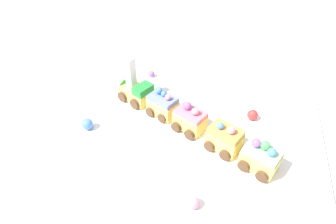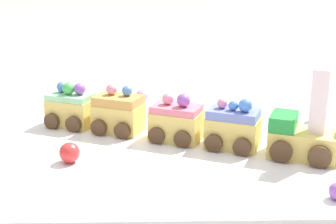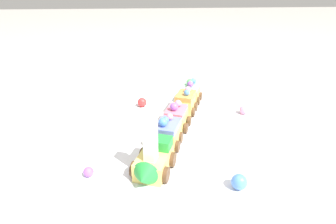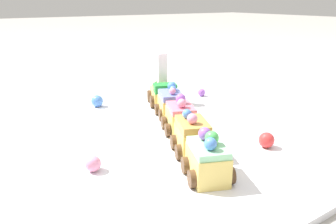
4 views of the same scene
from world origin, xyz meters
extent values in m
plane|color=gray|center=(0.00, 0.00, 0.00)|extent=(10.00, 10.00, 0.00)
cube|color=white|center=(0.00, 0.00, 0.01)|extent=(0.67, 0.48, 0.01)
cube|color=#EACC66|center=(0.15, -0.07, 0.03)|extent=(0.11, 0.09, 0.04)
cube|color=green|center=(0.13, -0.06, 0.06)|extent=(0.05, 0.06, 0.02)
cone|color=green|center=(0.21, -0.09, 0.04)|extent=(0.04, 0.06, 0.05)
cube|color=white|center=(0.17, -0.08, 0.06)|extent=(0.03, 0.03, 0.02)
cube|color=white|center=(0.17, -0.08, 0.08)|extent=(0.03, 0.03, 0.02)
cube|color=white|center=(0.17, -0.08, 0.10)|extent=(0.03, 0.03, 0.02)
cube|color=white|center=(0.17, -0.08, 0.13)|extent=(0.03, 0.03, 0.02)
cylinder|color=#4C331E|center=(0.16, -0.11, 0.03)|extent=(0.03, 0.02, 0.03)
cylinder|color=#4C331E|center=(0.19, -0.05, 0.03)|extent=(0.03, 0.02, 0.03)
cylinder|color=#4C331E|center=(0.12, -0.09, 0.03)|extent=(0.03, 0.02, 0.03)
cylinder|color=#4C331E|center=(0.14, -0.03, 0.03)|extent=(0.03, 0.02, 0.03)
cube|color=#EACC66|center=(0.06, -0.03, 0.03)|extent=(0.09, 0.07, 0.04)
cube|color=#6B7AC6|center=(0.06, -0.03, 0.06)|extent=(0.08, 0.07, 0.01)
sphere|color=pink|center=(0.05, -0.02, 0.08)|extent=(0.02, 0.02, 0.02)
sphere|color=#4C84E0|center=(0.06, -0.04, 0.08)|extent=(0.02, 0.02, 0.01)
sphere|color=#4C84E0|center=(0.08, -0.04, 0.08)|extent=(0.03, 0.03, 0.02)
cylinder|color=#4C331E|center=(0.07, -0.07, 0.02)|extent=(0.03, 0.02, 0.03)
cylinder|color=#4C331E|center=(0.09, -0.01, 0.02)|extent=(0.03, 0.02, 0.03)
cylinder|color=#4C331E|center=(0.03, -0.05, 0.02)|extent=(0.03, 0.02, 0.03)
cylinder|color=#4C331E|center=(0.05, 0.00, 0.02)|extent=(0.03, 0.02, 0.03)
cube|color=#EACC66|center=(-0.02, 0.00, 0.03)|extent=(0.09, 0.07, 0.04)
cube|color=#E57084|center=(-0.02, 0.00, 0.06)|extent=(0.08, 0.07, 0.01)
sphere|color=pink|center=(-0.03, 0.01, 0.08)|extent=(0.02, 0.02, 0.02)
sphere|color=#9956C6|center=(-0.01, -0.01, 0.08)|extent=(0.03, 0.03, 0.02)
cylinder|color=#4C331E|center=(-0.01, -0.03, 0.02)|extent=(0.03, 0.02, 0.03)
cylinder|color=#4C331E|center=(0.01, 0.02, 0.02)|extent=(0.03, 0.02, 0.03)
cylinder|color=#4C331E|center=(-0.05, -0.02, 0.02)|extent=(0.03, 0.02, 0.03)
cylinder|color=#4C331E|center=(-0.03, 0.04, 0.02)|extent=(0.03, 0.02, 0.03)
cube|color=#EACC66|center=(-0.11, 0.04, 0.03)|extent=(0.09, 0.07, 0.04)
cube|color=#CC9347|center=(-0.11, 0.04, 0.06)|extent=(0.08, 0.07, 0.01)
sphere|color=pink|center=(-0.12, 0.05, 0.08)|extent=(0.02, 0.02, 0.02)
sphere|color=#4C84E0|center=(-0.09, 0.04, 0.08)|extent=(0.02, 0.02, 0.02)
cylinder|color=#4C331E|center=(-0.10, 0.01, 0.02)|extent=(0.03, 0.02, 0.03)
cylinder|color=#4C331E|center=(-0.08, 0.06, 0.02)|extent=(0.03, 0.02, 0.03)
cylinder|color=#4C331E|center=(-0.14, 0.02, 0.02)|extent=(0.03, 0.02, 0.03)
cylinder|color=#4C331E|center=(-0.12, 0.07, 0.02)|extent=(0.03, 0.02, 0.03)
cube|color=#EACC66|center=(-0.19, 0.07, 0.03)|extent=(0.09, 0.07, 0.04)
cube|color=#93DBA3|center=(-0.19, 0.07, 0.06)|extent=(0.08, 0.07, 0.01)
sphere|color=#4C84E0|center=(-0.20, 0.08, 0.07)|extent=(0.02, 0.02, 0.02)
sphere|color=#4CBC56|center=(-0.19, 0.07, 0.08)|extent=(0.03, 0.03, 0.02)
sphere|color=#9956C6|center=(-0.17, 0.07, 0.08)|extent=(0.03, 0.03, 0.02)
cylinder|color=#4C331E|center=(-0.18, 0.04, 0.02)|extent=(0.03, 0.02, 0.03)
cylinder|color=#4C331E|center=(-0.16, 0.09, 0.02)|extent=(0.03, 0.02, 0.03)
cylinder|color=#4C331E|center=(-0.22, 0.05, 0.02)|extent=(0.03, 0.02, 0.03)
cylinder|color=#4C331E|center=(-0.20, 0.11, 0.02)|extent=(0.03, 0.02, 0.03)
sphere|color=red|center=(-0.16, -0.08, 0.03)|extent=(0.03, 0.03, 0.03)
sphere|color=pink|center=(-0.08, 0.21, 0.02)|extent=(0.03, 0.03, 0.03)
sphere|color=#4C84E0|center=(0.22, 0.08, 0.03)|extent=(0.03, 0.03, 0.03)
sphere|color=#9956C6|center=(0.16, -0.20, 0.02)|extent=(0.02, 0.02, 0.02)
camera|label=1|loc=(-0.11, 0.47, 0.47)|focal=28.00mm
camera|label=2|loc=(-0.05, -0.67, 0.26)|focal=50.00mm
camera|label=3|loc=(0.58, -0.09, 0.34)|focal=28.00mm
camera|label=4|loc=(-0.51, 0.36, 0.26)|focal=35.00mm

